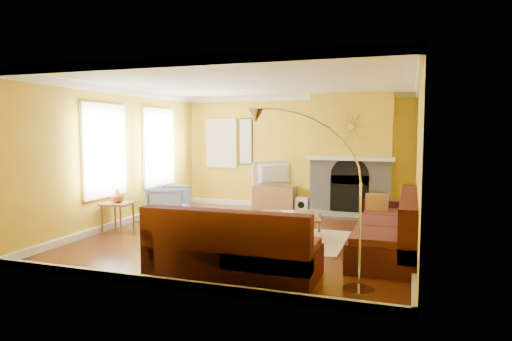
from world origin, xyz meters
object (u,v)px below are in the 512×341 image
at_px(arc_lamp, 310,200).
at_px(side_table, 118,217).
at_px(sectional_sofa, 301,223).
at_px(coffee_table, 289,226).
at_px(armchair, 169,203).
at_px(media_console, 275,197).

bearing_deg(arc_lamp, side_table, 155.63).
relative_size(sectional_sofa, coffee_table, 3.67).
relative_size(coffee_table, side_table, 1.82).
bearing_deg(armchair, sectional_sofa, -130.94).
bearing_deg(armchair, arc_lamp, -144.77).
bearing_deg(coffee_table, arc_lamp, -69.99).
bearing_deg(media_console, arc_lamp, -69.07).
relative_size(armchair, arc_lamp, 0.37).
distance_m(sectional_sofa, coffee_table, 1.05).
height_order(sectional_sofa, side_table, sectional_sofa).
bearing_deg(side_table, media_console, 59.08).
bearing_deg(coffee_table, armchair, 165.52).
height_order(side_table, arc_lamp, arc_lamp).
relative_size(side_table, arc_lamp, 0.26).
bearing_deg(media_console, armchair, -131.65).
bearing_deg(arc_lamp, sectional_sofa, 106.73).
distance_m(sectional_sofa, arc_lamp, 1.73).
height_order(armchair, arc_lamp, arc_lamp).
distance_m(sectional_sofa, armchair, 3.65).
bearing_deg(side_table, arc_lamp, -24.37).
xyz_separation_m(media_console, arc_lamp, (1.97, -5.16, 0.79)).
bearing_deg(arc_lamp, armchair, 139.22).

